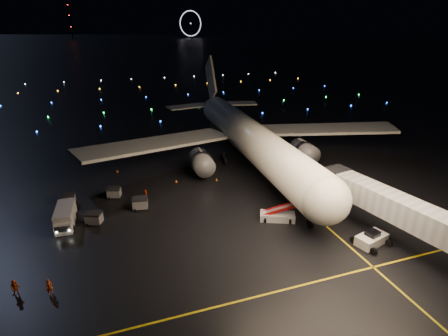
{
  "coord_description": "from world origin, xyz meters",
  "views": [
    {
      "loc": [
        -14.44,
        -35.13,
        25.46
      ],
      "look_at": [
        1.59,
        12.0,
        5.0
      ],
      "focal_mm": 28.0,
      "sensor_mm": 36.0,
      "label": 1
    }
  ],
  "objects_px": {
    "pushback_tug": "(372,238)",
    "crew_b": "(15,288)",
    "airliner": "(243,115)",
    "belt_loader": "(278,209)",
    "baggage_cart_0": "(140,203)",
    "crew_a": "(49,287)",
    "service_truck": "(65,216)",
    "baggage_cart_2": "(94,218)",
    "crew_c": "(146,194)",
    "baggage_cart_1": "(114,193)",
    "baggage_cart_3": "(69,199)"
  },
  "relations": [
    {
      "from": "pushback_tug",
      "to": "crew_b",
      "type": "distance_m",
      "value": 40.42
    },
    {
      "from": "airliner",
      "to": "belt_loader",
      "type": "bearing_deg",
      "value": -97.87
    },
    {
      "from": "pushback_tug",
      "to": "baggage_cart_0",
      "type": "height_order",
      "value": "pushback_tug"
    },
    {
      "from": "pushback_tug",
      "to": "crew_a",
      "type": "distance_m",
      "value": 37.09
    },
    {
      "from": "airliner",
      "to": "service_truck",
      "type": "height_order",
      "value": "airliner"
    },
    {
      "from": "crew_a",
      "to": "baggage_cart_2",
      "type": "distance_m",
      "value": 13.52
    },
    {
      "from": "pushback_tug",
      "to": "crew_a",
      "type": "xyz_separation_m",
      "value": [
        -36.94,
        3.4,
        -0.07
      ]
    },
    {
      "from": "crew_a",
      "to": "crew_b",
      "type": "distance_m",
      "value": 3.38
    },
    {
      "from": "pushback_tug",
      "to": "baggage_cart_0",
      "type": "relative_size",
      "value": 1.83
    },
    {
      "from": "airliner",
      "to": "pushback_tug",
      "type": "bearing_deg",
      "value": -80.95
    },
    {
      "from": "pushback_tug",
      "to": "belt_loader",
      "type": "height_order",
      "value": "belt_loader"
    },
    {
      "from": "service_truck",
      "to": "baggage_cart_2",
      "type": "xyz_separation_m",
      "value": [
        3.64,
        -1.15,
        -0.44
      ]
    },
    {
      "from": "service_truck",
      "to": "crew_c",
      "type": "distance_m",
      "value": 12.0
    },
    {
      "from": "service_truck",
      "to": "baggage_cart_1",
      "type": "height_order",
      "value": "service_truck"
    },
    {
      "from": "service_truck",
      "to": "belt_loader",
      "type": "bearing_deg",
      "value": -13.94
    },
    {
      "from": "pushback_tug",
      "to": "crew_b",
      "type": "xyz_separation_m",
      "value": [
        -40.19,
        4.31,
        -0.05
      ]
    },
    {
      "from": "airliner",
      "to": "baggage_cart_3",
      "type": "relative_size",
      "value": 33.86
    },
    {
      "from": "belt_loader",
      "to": "crew_a",
      "type": "bearing_deg",
      "value": -144.35
    },
    {
      "from": "crew_a",
      "to": "crew_c",
      "type": "distance_m",
      "value": 21.58
    },
    {
      "from": "pushback_tug",
      "to": "service_truck",
      "type": "bearing_deg",
      "value": 139.46
    },
    {
      "from": "airliner",
      "to": "baggage_cart_2",
      "type": "xyz_separation_m",
      "value": [
        -28.83,
        -17.45,
        -8.23
      ]
    },
    {
      "from": "pushback_tug",
      "to": "crew_c",
      "type": "distance_m",
      "value": 32.98
    },
    {
      "from": "belt_loader",
      "to": "crew_a",
      "type": "xyz_separation_m",
      "value": [
        -28.56,
        -5.7,
        -0.83
      ]
    },
    {
      "from": "service_truck",
      "to": "crew_c",
      "type": "bearing_deg",
      "value": 22.16
    },
    {
      "from": "pushback_tug",
      "to": "airliner",
      "type": "bearing_deg",
      "value": 81.61
    },
    {
      "from": "crew_c",
      "to": "baggage_cart_2",
      "type": "distance_m",
      "value": 9.24
    },
    {
      "from": "belt_loader",
      "to": "service_truck",
      "type": "height_order",
      "value": "belt_loader"
    },
    {
      "from": "airliner",
      "to": "baggage_cart_2",
      "type": "height_order",
      "value": "airliner"
    },
    {
      "from": "baggage_cart_1",
      "to": "baggage_cart_0",
      "type": "bearing_deg",
      "value": -38.86
    },
    {
      "from": "airliner",
      "to": "baggage_cart_1",
      "type": "height_order",
      "value": "airliner"
    },
    {
      "from": "baggage_cart_2",
      "to": "baggage_cart_3",
      "type": "xyz_separation_m",
      "value": [
        -3.73,
        7.49,
        -0.07
      ]
    },
    {
      "from": "airliner",
      "to": "belt_loader",
      "type": "distance_m",
      "value": 26.07
    },
    {
      "from": "baggage_cart_1",
      "to": "baggage_cart_3",
      "type": "xyz_separation_m",
      "value": [
        -6.71,
        0.09,
        -0.04
      ]
    },
    {
      "from": "belt_loader",
      "to": "baggage_cart_3",
      "type": "xyz_separation_m",
      "value": [
        -28.07,
        14.64,
        -0.91
      ]
    },
    {
      "from": "crew_c",
      "to": "baggage_cart_0",
      "type": "bearing_deg",
      "value": -30.34
    },
    {
      "from": "pushback_tug",
      "to": "baggage_cart_1",
      "type": "relative_size",
      "value": 2.03
    },
    {
      "from": "service_truck",
      "to": "crew_a",
      "type": "distance_m",
      "value": 14.02
    },
    {
      "from": "crew_b",
      "to": "baggage_cart_2",
      "type": "distance_m",
      "value": 14.08
    },
    {
      "from": "baggage_cart_2",
      "to": "baggage_cart_1",
      "type": "bearing_deg",
      "value": 90.92
    },
    {
      "from": "pushback_tug",
      "to": "crew_c",
      "type": "xyz_separation_m",
      "value": [
        -25.07,
        21.42,
        -0.12
      ]
    },
    {
      "from": "airliner",
      "to": "crew_c",
      "type": "distance_m",
      "value": 25.84
    },
    {
      "from": "crew_a",
      "to": "baggage_cart_2",
      "type": "relative_size",
      "value": 0.86
    },
    {
      "from": "crew_a",
      "to": "baggage_cart_1",
      "type": "height_order",
      "value": "crew_a"
    },
    {
      "from": "crew_c",
      "to": "baggage_cart_3",
      "type": "distance_m",
      "value": 11.61
    },
    {
      "from": "crew_a",
      "to": "baggage_cart_0",
      "type": "distance_m",
      "value": 18.55
    },
    {
      "from": "baggage_cart_2",
      "to": "baggage_cart_3",
      "type": "bearing_deg",
      "value": 139.35
    },
    {
      "from": "crew_c",
      "to": "baggage_cart_1",
      "type": "height_order",
      "value": "same"
    },
    {
      "from": "service_truck",
      "to": "baggage_cart_2",
      "type": "bearing_deg",
      "value": -14.99
    },
    {
      "from": "airliner",
      "to": "service_truck",
      "type": "xyz_separation_m",
      "value": [
        -32.48,
        -16.3,
        -7.8
      ]
    },
    {
      "from": "baggage_cart_0",
      "to": "baggage_cart_3",
      "type": "bearing_deg",
      "value": 161.02
    }
  ]
}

